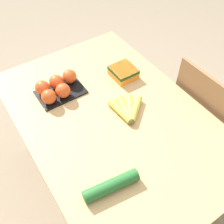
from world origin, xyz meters
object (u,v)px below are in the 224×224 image
object	(u,v)px
banana_bunch	(128,110)
cucumber_near	(111,186)
chair	(204,121)
carrot_bag	(123,72)
tomato_pack	(57,87)

from	to	relation	value
banana_bunch	cucumber_near	distance (m)	0.44
chair	carrot_bag	size ratio (longest dim) A/B	6.40
banana_bunch	carrot_bag	xyz separation A→B (m)	(-0.25, 0.15, 0.01)
banana_bunch	cucumber_near	world-z (taller)	cucumber_near
banana_bunch	tomato_pack	distance (m)	0.41
banana_bunch	carrot_bag	bearing A→B (deg)	149.23
chair	cucumber_near	xyz separation A→B (m)	(0.16, -0.83, 0.30)
tomato_pack	carrot_bag	bearing A→B (deg)	77.29
chair	tomato_pack	size ratio (longest dim) A/B	3.52
chair	carrot_bag	xyz separation A→B (m)	(-0.40, -0.37, 0.31)
banana_bunch	tomato_pack	world-z (taller)	tomato_pack
tomato_pack	cucumber_near	size ratio (longest dim) A/B	1.04
tomato_pack	carrot_bag	distance (m)	0.40
carrot_bag	tomato_pack	bearing A→B (deg)	-102.71
chair	carrot_bag	world-z (taller)	chair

